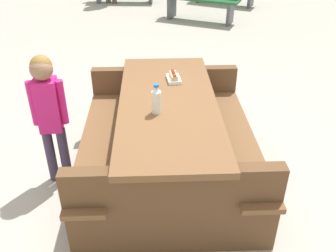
# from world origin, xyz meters

# --- Properties ---
(ground_plane) EXTENTS (30.00, 30.00, 0.00)m
(ground_plane) POSITION_xyz_m (0.00, 0.00, 0.00)
(ground_plane) COLOR #ADA599
(ground_plane) RESTS_ON ground
(picnic_table) EXTENTS (1.90, 1.53, 0.75)m
(picnic_table) POSITION_xyz_m (0.00, 0.00, 0.44)
(picnic_table) COLOR brown
(picnic_table) RESTS_ON ground
(soda_bottle) EXTENTS (0.07, 0.07, 0.23)m
(soda_bottle) POSITION_xyz_m (-0.18, 0.08, 0.86)
(soda_bottle) COLOR silver
(soda_bottle) RESTS_ON picnic_table
(hotdog_tray) EXTENTS (0.20, 0.14, 0.08)m
(hotdog_tray) POSITION_xyz_m (0.38, -0.04, 0.78)
(hotdog_tray) COLOR white
(hotdog_tray) RESTS_ON picnic_table
(child_in_coat) EXTENTS (0.18, 0.28, 1.13)m
(child_in_coat) POSITION_xyz_m (-0.05, 0.93, 0.72)
(child_in_coat) COLOR #3F334C
(child_in_coat) RESTS_ON ground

